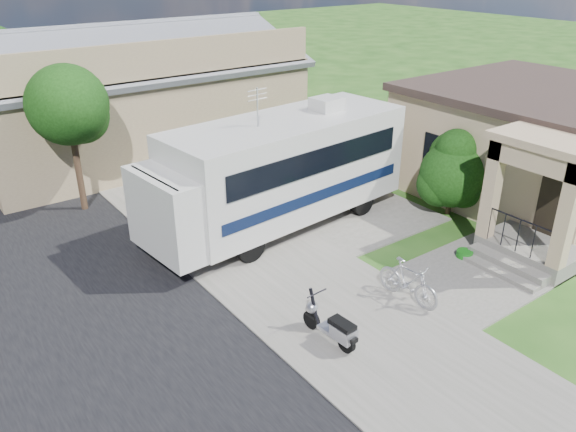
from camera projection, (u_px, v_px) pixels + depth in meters
ground at (366, 296)px, 13.45m from camera, size 120.00×120.00×0.00m
sidewalk_slab at (154, 180)px, 20.18m from camera, size 4.00×80.00×0.06m
driveway_slab at (302, 215)px, 17.52m from camera, size 7.00×6.00×0.05m
walk_slab at (479, 274)px, 14.31m from camera, size 4.00×3.00×0.05m
house at (536, 142)px, 18.49m from camera, size 9.47×7.80×3.54m
warehouse at (131, 100)px, 22.77m from camera, size 12.50×8.40×5.04m
street_tree_a at (71, 108)px, 16.67m from camera, size 2.44×2.40×4.58m
motorhome at (279, 169)px, 16.14m from camera, size 8.40×3.33×4.20m
shrub at (453, 171)px, 17.14m from camera, size 2.23×2.13×2.74m
scooter at (332, 326)px, 11.60m from camera, size 0.53×1.50×0.99m
bicycle at (408, 284)px, 12.98m from camera, size 0.61×1.72×1.01m
garden_hose at (464, 255)px, 15.03m from camera, size 0.43×0.43×0.19m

